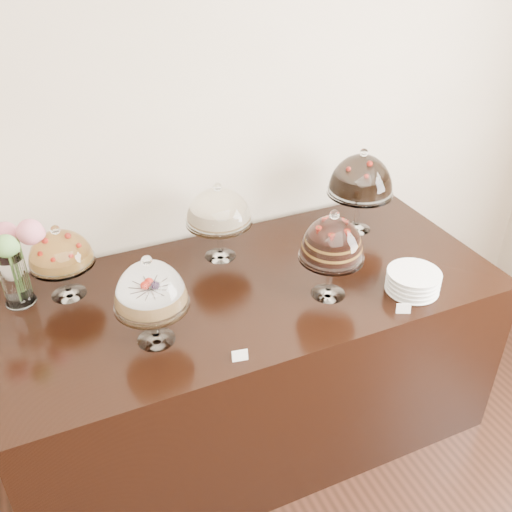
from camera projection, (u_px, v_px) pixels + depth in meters
name	position (u px, v px, depth m)	size (l,w,h in m)	color
wall_back	(136.00, 125.00, 2.52)	(5.00, 0.04, 3.00)	beige
display_counter	(252.00, 360.00, 2.77)	(2.20, 1.00, 0.90)	black
cake_stand_sugar_sponge	(150.00, 289.00, 2.09)	(0.28, 0.28, 0.39)	white
cake_stand_choco_layer	(332.00, 242.00, 2.33)	(0.27, 0.27, 0.41)	white
cake_stand_cheesecake	(219.00, 210.00, 2.59)	(0.31, 0.31, 0.38)	white
cake_stand_dark_choco	(361.00, 178.00, 2.79)	(0.33, 0.33, 0.44)	white
cake_stand_fruit_tart	(60.00, 252.00, 2.35)	(0.27, 0.27, 0.34)	white
flower_vase	(9.00, 253.00, 2.29)	(0.30, 0.28, 0.42)	white
plate_stack	(413.00, 281.00, 2.46)	(0.22, 0.22, 0.09)	white
price_card_left	(240.00, 356.00, 2.11)	(0.06, 0.01, 0.04)	white
price_card_right	(404.00, 309.00, 2.35)	(0.06, 0.01, 0.04)	white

